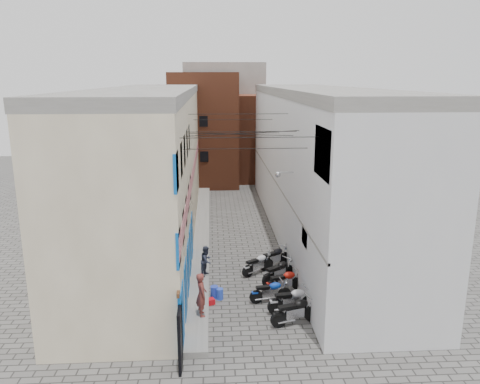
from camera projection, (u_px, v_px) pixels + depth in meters
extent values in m
plane|color=#585552|center=(254.00, 357.00, 16.48)|extent=(90.00, 90.00, 0.00)
cube|color=slate|center=(202.00, 234.00, 28.93)|extent=(0.90, 26.00, 0.25)
cube|color=#C0B091|center=(151.00, 170.00, 27.76)|extent=(5.00, 26.00, 8.50)
cube|color=#D1757D|center=(192.00, 173.00, 27.97)|extent=(0.10, 26.00, 0.80)
cube|color=#0B56AD|center=(187.00, 269.00, 20.77)|extent=(0.12, 10.20, 2.40)
cube|color=#0B56AD|center=(184.00, 181.00, 19.81)|extent=(0.10, 10.20, 4.00)
cube|color=slate|center=(147.00, 92.00, 26.69)|extent=(5.10, 26.00, 0.50)
cube|color=black|center=(180.00, 337.00, 15.68)|extent=(0.10, 1.20, 2.20)
cube|color=silver|center=(317.00, 168.00, 28.37)|extent=(5.00, 26.00, 8.50)
cube|color=#0B56AD|center=(323.00, 153.00, 16.42)|extent=(0.10, 2.40, 1.80)
cube|color=white|center=(306.00, 237.00, 19.79)|extent=(0.08, 1.00, 0.70)
cylinder|color=#B2B2B7|center=(286.00, 172.00, 22.15)|extent=(0.80, 0.06, 0.06)
sphere|color=#B2B2B7|center=(278.00, 175.00, 22.15)|extent=(0.28, 0.28, 0.28)
cube|color=slate|center=(320.00, 92.00, 27.29)|extent=(5.10, 26.00, 0.50)
cube|color=slate|center=(276.00, 182.00, 28.42)|extent=(0.10, 26.00, 0.12)
cube|color=brown|center=(204.00, 129.00, 42.30)|extent=(6.00, 6.00, 10.00)
cube|color=brown|center=(257.00, 137.00, 44.78)|extent=(5.00, 6.00, 8.00)
cube|color=slate|center=(224.00, 118.00, 48.12)|extent=(8.00, 5.00, 11.00)
cube|color=black|center=(228.00, 176.00, 40.62)|extent=(2.00, 0.30, 2.40)
cylinder|color=black|center=(250.00, 137.00, 16.63)|extent=(5.20, 0.02, 0.02)
cylinder|color=black|center=(246.00, 149.00, 18.73)|extent=(5.20, 0.02, 0.02)
cylinder|color=black|center=(242.00, 132.00, 21.06)|extent=(5.20, 0.02, 0.02)
cylinder|color=black|center=(239.00, 114.00, 23.34)|extent=(5.20, 0.02, 0.02)
cylinder|color=black|center=(235.00, 133.00, 26.56)|extent=(5.20, 0.02, 0.02)
cylinder|color=black|center=(233.00, 120.00, 29.35)|extent=(5.20, 0.02, 0.02)
cylinder|color=black|center=(244.00, 133.00, 19.58)|extent=(5.65, 2.07, 0.02)
cylinder|color=black|center=(240.00, 134.00, 22.59)|extent=(5.80, 1.58, 0.02)
imported|color=brown|center=(201.00, 294.00, 18.66)|extent=(0.56, 0.73, 1.80)
imported|color=#2C3042|center=(206.00, 261.00, 22.54)|extent=(0.82, 0.89, 1.47)
cylinder|color=blue|center=(220.00, 294.00, 20.71)|extent=(0.34, 0.34, 0.50)
cylinder|color=blue|center=(214.00, 292.00, 20.84)|extent=(0.43, 0.43, 0.54)
cube|color=red|center=(210.00, 302.00, 20.26)|extent=(0.48, 0.43, 0.25)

